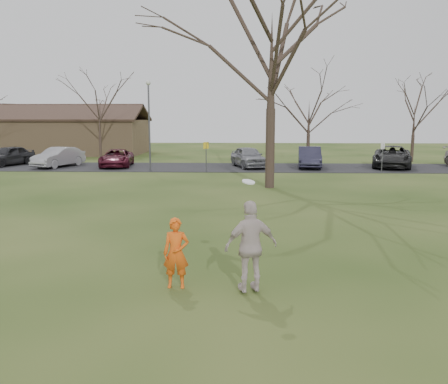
# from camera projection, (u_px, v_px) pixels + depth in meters

# --- Properties ---
(ground) EXTENTS (120.00, 120.00, 0.00)m
(ground) POSITION_uv_depth(u_px,v_px,m) (216.00, 286.00, 10.43)
(ground) COLOR #1E380F
(ground) RESTS_ON ground
(parking_strip) EXTENTS (62.00, 6.50, 0.04)m
(parking_strip) POSITION_uv_depth(u_px,v_px,m) (236.00, 167.00, 35.09)
(parking_strip) COLOR black
(parking_strip) RESTS_ON ground
(player_defender) EXTENTS (0.58, 0.39, 1.57)m
(player_defender) POSITION_uv_depth(u_px,v_px,m) (176.00, 253.00, 10.24)
(player_defender) COLOR #E95613
(player_defender) RESTS_ON ground
(car_0) EXTENTS (3.12, 4.87, 1.54)m
(car_0) POSITION_uv_depth(u_px,v_px,m) (8.00, 156.00, 36.25)
(car_0) COLOR #232326
(car_0) RESTS_ON parking_strip
(car_1) EXTENTS (2.93, 4.77, 1.48)m
(car_1) POSITION_uv_depth(u_px,v_px,m) (58.00, 157.00, 35.19)
(car_1) COLOR gray
(car_1) RESTS_ON parking_strip
(car_2) EXTENTS (2.73, 4.96, 1.31)m
(car_2) POSITION_uv_depth(u_px,v_px,m) (117.00, 158.00, 35.37)
(car_2) COLOR #4D1221
(car_2) RESTS_ON parking_strip
(car_4) EXTENTS (3.08, 4.90, 1.56)m
(car_4) POSITION_uv_depth(u_px,v_px,m) (248.00, 157.00, 34.99)
(car_4) COLOR slate
(car_4) RESTS_ON parking_strip
(car_5) EXTENTS (2.10, 4.84, 1.55)m
(car_5) POSITION_uv_depth(u_px,v_px,m) (309.00, 157.00, 34.80)
(car_5) COLOR #28273A
(car_5) RESTS_ON parking_strip
(car_6) EXTENTS (4.27, 6.29, 1.60)m
(car_6) POSITION_uv_depth(u_px,v_px,m) (392.00, 157.00, 34.90)
(car_6) COLOR black
(car_6) RESTS_ON parking_strip
(catching_play) EXTENTS (1.24, 0.81, 2.43)m
(catching_play) POSITION_uv_depth(u_px,v_px,m) (251.00, 246.00, 9.85)
(catching_play) COLOR beige
(catching_play) RESTS_ON ground
(building) EXTENTS (20.60, 8.50, 5.14)m
(building) POSITION_uv_depth(u_px,v_px,m) (46.00, 135.00, 48.45)
(building) COLOR #8C6D4C
(building) RESTS_ON ground
(lamp_post) EXTENTS (0.34, 0.34, 6.27)m
(lamp_post) POSITION_uv_depth(u_px,v_px,m) (149.00, 114.00, 32.25)
(lamp_post) COLOR #47474C
(lamp_post) RESTS_ON ground
(sign_yellow) EXTENTS (0.35, 0.35, 2.08)m
(sign_yellow) POSITION_uv_depth(u_px,v_px,m) (206.00, 151.00, 31.99)
(sign_yellow) COLOR #47474C
(sign_yellow) RESTS_ON ground
(sign_white) EXTENTS (0.35, 0.35, 2.08)m
(sign_white) POSITION_uv_depth(u_px,v_px,m) (382.00, 152.00, 31.49)
(sign_white) COLOR #47474C
(sign_white) RESTS_ON ground
(big_tree) EXTENTS (9.00, 9.00, 14.00)m
(big_tree) POSITION_uv_depth(u_px,v_px,m) (272.00, 54.00, 24.04)
(big_tree) COLOR #352821
(big_tree) RESTS_ON ground
(small_tree_row) EXTENTS (55.00, 5.90, 8.50)m
(small_tree_row) POSITION_uv_depth(u_px,v_px,m) (289.00, 116.00, 39.29)
(small_tree_row) COLOR #352821
(small_tree_row) RESTS_ON ground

